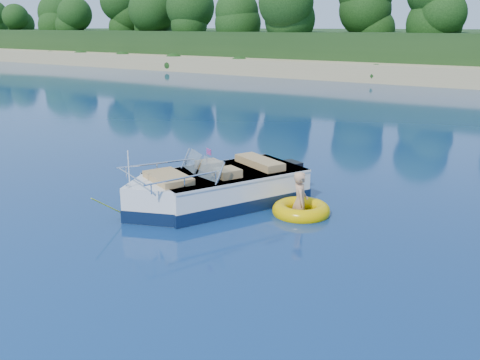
{
  "coord_description": "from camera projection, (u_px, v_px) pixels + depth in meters",
  "views": [
    {
      "loc": [
        8.95,
        -9.32,
        4.64
      ],
      "look_at": [
        1.77,
        1.61,
        0.85
      ],
      "focal_mm": 40.0,
      "sensor_mm": 36.0,
      "label": 1
    }
  ],
  "objects": [
    {
      "name": "ground",
      "position": [
        147.0,
        216.0,
        13.49
      ],
      "size": [
        160.0,
        160.0,
        0.0
      ],
      "primitive_type": "plane",
      "color": "#0A1F49",
      "rests_on": "ground"
    },
    {
      "name": "motorboat",
      "position": [
        214.0,
        191.0,
        14.23
      ],
      "size": [
        3.73,
        5.68,
        2.03
      ],
      "rotation": [
        0.0,
        0.0,
        -0.43
      ],
      "color": "white",
      "rests_on": "ground"
    },
    {
      "name": "boy",
      "position": [
        299.0,
        215.0,
        13.61
      ],
      "size": [
        0.82,
        0.95,
        1.73
      ],
      "primitive_type": "imported",
      "rotation": [
        0.0,
        -0.17,
        2.16
      ],
      "color": "tan",
      "rests_on": "ground"
    },
    {
      "name": "tow_tube",
      "position": [
        301.0,
        210.0,
        13.63
      ],
      "size": [
        1.73,
        1.73,
        0.39
      ],
      "rotation": [
        0.0,
        0.0,
        0.19
      ],
      "color": "#E9B600",
      "rests_on": "ground"
    },
    {
      "name": "treeline",
      "position": [
        480.0,
        14.0,
        44.85
      ],
      "size": [
        150.0,
        7.12,
        8.19
      ],
      "color": "#321F10",
      "rests_on": "ground"
    }
  ]
}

